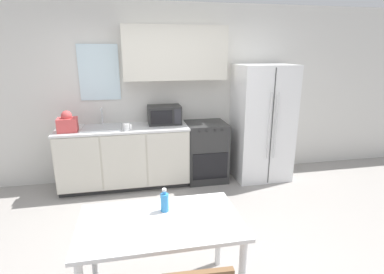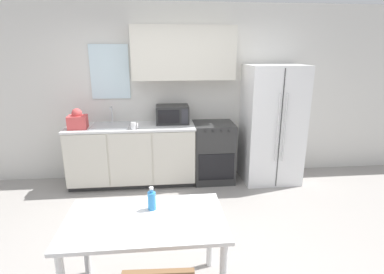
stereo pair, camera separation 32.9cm
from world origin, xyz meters
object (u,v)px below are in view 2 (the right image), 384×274
oven_range (213,152)px  microwave (172,114)px  dining_table (146,230)px  refrigerator (272,124)px  coffee_mug (134,126)px  drink_bottle (152,200)px

oven_range → microwave: (-0.63, 0.09, 0.60)m
oven_range → dining_table: (-0.94, -2.31, 0.17)m
refrigerator → microwave: refrigerator is taller
refrigerator → coffee_mug: (-2.09, -0.17, 0.07)m
refrigerator → drink_bottle: refrigerator is taller
refrigerator → coffee_mug: refrigerator is taller
oven_range → coffee_mug: coffee_mug is taller
microwave → coffee_mug: bearing=-150.3°
microwave → coffee_mug: size_ratio=4.64×
refrigerator → microwave: size_ratio=3.65×
refrigerator → dining_table: size_ratio=1.44×
dining_table → coffee_mug: bearing=96.8°
microwave → drink_bottle: size_ratio=2.47×
dining_table → refrigerator: bearing=50.8°
oven_range → dining_table: 2.50m
oven_range → dining_table: bearing=-112.2°
microwave → dining_table: microwave is taller
microwave → coffee_mug: microwave is taller
oven_range → refrigerator: bearing=-3.6°
oven_range → microwave: microwave is taller
oven_range → coffee_mug: size_ratio=8.72×
dining_table → drink_bottle: 0.24m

